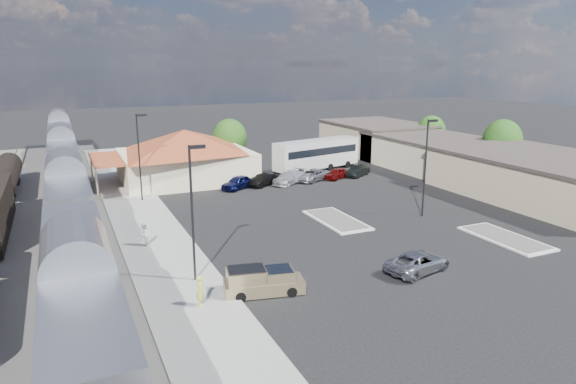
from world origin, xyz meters
name	(u,v)px	position (x,y,z in m)	size (l,w,h in m)	color
ground	(307,233)	(0.00, 0.00, 0.00)	(280.00, 280.00, 0.00)	black
railbed	(32,237)	(-21.00, 8.00, 0.06)	(16.00, 100.00, 0.12)	#4C4944
platform	(149,230)	(-12.00, 6.00, 0.09)	(5.50, 92.00, 0.18)	gray
passenger_train	(68,202)	(-18.00, 7.49, 2.87)	(3.00, 104.00, 5.55)	silver
station_depot	(185,155)	(-4.56, 24.00, 3.13)	(18.35, 12.24, 6.20)	beige
buildings_east	(452,156)	(28.00, 14.28, 2.27)	(14.40, 51.40, 4.80)	#C6B28C
traffic_island_south	(336,220)	(4.00, 2.00, 0.10)	(3.30, 7.50, 0.21)	silver
traffic_island_north	(505,238)	(14.00, -8.00, 0.10)	(3.30, 7.50, 0.21)	silver
lamp_plat_s	(193,203)	(-10.90, -6.00, 5.34)	(1.08, 0.25, 9.00)	black
lamp_plat_n	(140,150)	(-10.90, 16.00, 5.34)	(1.08, 0.25, 9.00)	black
lamp_lot	(427,160)	(12.10, 0.00, 5.34)	(1.08, 0.25, 9.00)	black
tree_east_b	(502,140)	(34.00, 12.00, 4.22)	(4.94, 4.94, 6.96)	#382314
tree_east_c	(431,131)	(34.00, 26.00, 3.76)	(4.41, 4.41, 6.21)	#382314
tree_depot	(230,138)	(3.00, 30.00, 4.02)	(4.71, 4.71, 6.63)	#382314
pickup_truck	(264,282)	(-7.55, -9.44, 0.80)	(5.14, 2.71, 1.69)	tan
suv	(418,262)	(3.32, -10.51, 0.71)	(2.35, 5.10, 1.42)	#97989E
coach_bus	(317,153)	(12.79, 23.02, 2.34)	(12.97, 5.61, 4.07)	white
person_a	(200,291)	(-11.62, -9.75, 1.10)	(0.67, 0.44, 1.85)	#D3DA44
person_b	(144,234)	(-12.99, 1.91, 1.09)	(0.89, 0.69, 1.83)	silver
parked_car_a	(238,182)	(-0.17, 17.28, 0.75)	(1.78, 4.42, 1.51)	#0B0F3A
parked_car_b	(263,180)	(3.03, 17.58, 0.71)	(1.49, 4.28, 1.41)	black
parked_car_c	(289,177)	(6.23, 17.28, 0.75)	(2.10, 5.17, 1.50)	silver
parked_car_d	(312,175)	(9.43, 17.58, 0.69)	(2.30, 4.99, 1.39)	gray
parked_car_e	(337,174)	(12.63, 17.28, 0.66)	(1.56, 3.88, 1.32)	maroon
parked_car_f	(358,171)	(15.83, 17.58, 0.70)	(1.49, 4.27, 1.41)	black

